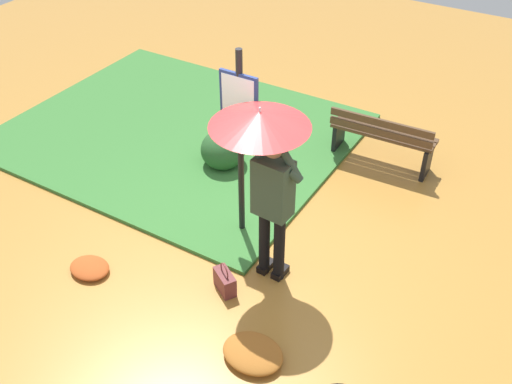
% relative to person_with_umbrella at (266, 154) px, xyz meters
% --- Properties ---
extents(ground_plane, '(18.00, 18.00, 0.00)m').
position_rel_person_with_umbrella_xyz_m(ground_plane, '(0.20, -0.15, -1.55)').
color(ground_plane, '#B27A33').
extents(grass_verge, '(4.80, 4.00, 0.05)m').
position_rel_person_with_umbrella_xyz_m(grass_verge, '(2.55, -1.83, -1.53)').
color(grass_verge, '#387533').
rests_on(grass_verge, ground_plane).
extents(person_with_umbrella, '(0.96, 0.96, 2.04)m').
position_rel_person_with_umbrella_xyz_m(person_with_umbrella, '(0.00, 0.00, 0.00)').
color(person_with_umbrella, black).
rests_on(person_with_umbrella, ground_plane).
extents(info_sign_post, '(0.44, 0.07, 2.30)m').
position_rel_person_with_umbrella_xyz_m(info_sign_post, '(0.58, -0.45, -0.11)').
color(info_sign_post, black).
rests_on(info_sign_post, ground_plane).
extents(handbag, '(0.33, 0.28, 0.37)m').
position_rel_person_with_umbrella_xyz_m(handbag, '(0.22, 0.45, -1.42)').
color(handbag, brown).
rests_on(handbag, ground_plane).
extents(park_bench, '(1.40, 0.42, 0.75)m').
position_rel_person_with_umbrella_xyz_m(park_bench, '(-0.29, -2.64, -1.15)').
color(park_bench, black).
rests_on(park_bench, ground_plane).
extents(shrub_cluster, '(0.66, 0.60, 0.54)m').
position_rel_person_with_umbrella_xyz_m(shrub_cluster, '(1.54, -1.49, -1.30)').
color(shrub_cluster, '#285628').
rests_on(shrub_cluster, ground_plane).
extents(leaf_pile_near_person, '(0.46, 0.37, 0.10)m').
position_rel_person_with_umbrella_xyz_m(leaf_pile_near_person, '(1.65, 0.98, -1.50)').
color(leaf_pile_near_person, '#B74C1E').
rests_on(leaf_pile_near_person, ground_plane).
extents(leaf_pile_by_bench, '(0.60, 0.48, 0.13)m').
position_rel_person_with_umbrella_xyz_m(leaf_pile_by_bench, '(-0.48, 1.04, -1.49)').
color(leaf_pile_by_bench, '#A86023').
rests_on(leaf_pile_by_bench, ground_plane).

